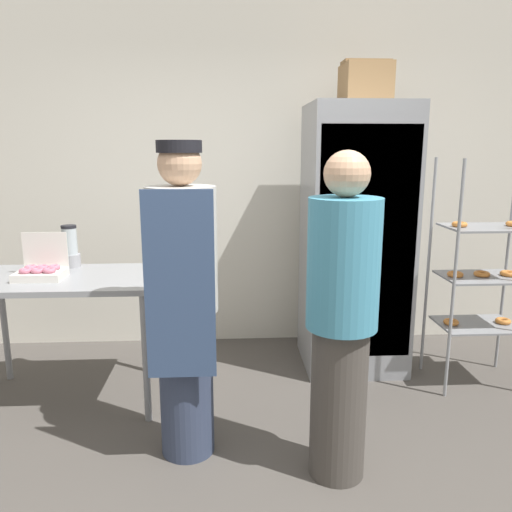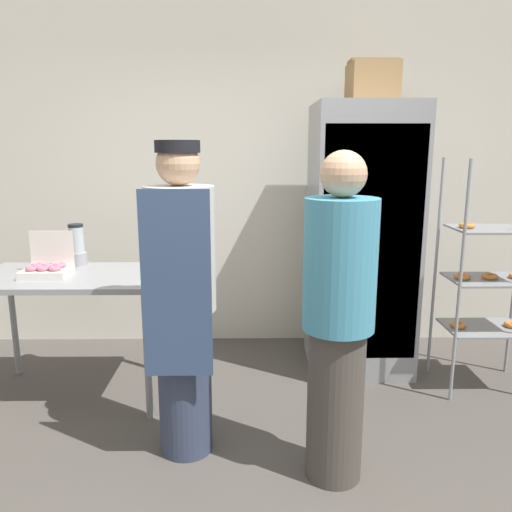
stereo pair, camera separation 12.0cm
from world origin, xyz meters
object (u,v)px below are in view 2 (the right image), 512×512
Objects in this scene: baking_rack at (490,279)px; donut_box at (47,269)px; blender_pitcher at (77,247)px; refrigerator at (361,240)px; person_customer at (338,320)px; person_baker at (182,298)px; cardboard_storage_box at (372,82)px.

donut_box is (-2.99, -0.14, 0.11)m from baking_rack.
refrigerator is at bearing 5.26° from blender_pitcher.
baking_rack is 5.46× the size of blender_pitcher.
refrigerator is 1.44m from person_customer.
person_baker is (0.87, -0.94, -0.10)m from blender_pitcher.
blender_pitcher reaches higher than donut_box.
blender_pitcher is (0.10, 0.31, 0.08)m from donut_box.
cardboard_storage_box is at bearing 43.52° from person_baker.
cardboard_storage_box is at bearing 152.00° from baking_rack.
donut_box is at bearing 147.08° from person_baker.
blender_pitcher is 2.42m from cardboard_storage_box.
baking_rack is (0.82, -0.37, -0.20)m from refrigerator.
baking_rack reaches higher than donut_box.
baking_rack is at bearing 39.15° from person_customer.
person_baker is 1.03× the size of person_customer.
baking_rack is 0.97× the size of person_customer.
person_customer is at bearing -140.85° from baking_rack.
refrigerator is at bearing -129.45° from cardboard_storage_box.
blender_pitcher is at bearing 144.70° from person_customer.
refrigerator is at bearing 73.48° from person_customer.
cardboard_storage_box is (2.11, 0.24, 1.15)m from blender_pitcher.
baking_rack is at bearing -3.53° from blender_pitcher.
donut_box is 0.34m from blender_pitcher.
donut_box is 1.15m from person_baker.
person_baker is (-1.20, -1.13, -0.11)m from refrigerator.
blender_pitcher is 1.28m from person_baker.
refrigerator is 1.16× the size of person_baker.
cardboard_storage_box is at bearing 50.55° from refrigerator.
baking_rack is at bearing 2.61° from donut_box.
refrigerator is 0.92m from baking_rack.
blender_pitcher is at bearing -173.56° from cardboard_storage_box.
donut_box is at bearing -177.39° from baking_rack.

